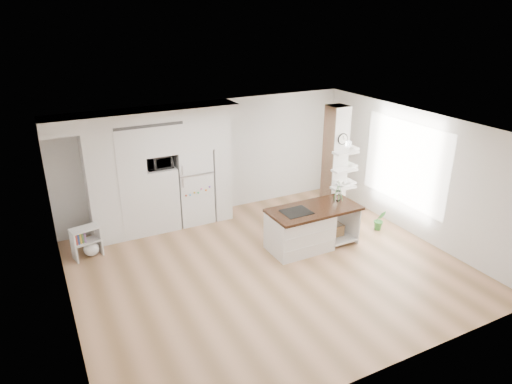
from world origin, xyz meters
TOP-DOWN VIEW (x-y plane):
  - floor at (0.00, 0.00)m, footprint 7.00×6.00m
  - room at (0.00, 0.00)m, footprint 7.04×6.04m
  - cabinet_wall at (-1.45, 2.67)m, footprint 4.00×0.71m
  - refrigerator at (-0.53, 2.68)m, footprint 0.78×0.69m
  - column at (2.38, 1.13)m, footprint 0.69×0.90m
  - window at (3.48, 0.30)m, footprint 0.00×2.40m
  - pendant_light at (1.70, 0.15)m, footprint 0.12×0.12m
  - kitchen_island at (1.03, 0.40)m, footprint 1.90×0.92m
  - bookshelf at (-2.98, 2.05)m, footprint 0.59×0.42m
  - floor_plant_a at (2.98, 0.34)m, footprint 0.31×0.28m
  - floor_plant_b at (2.50, 1.70)m, footprint 0.37×0.37m
  - microwave at (-1.27, 2.62)m, footprint 0.54×0.37m
  - shelf_plant at (2.63, 1.30)m, footprint 0.27×0.23m
  - decor_bowl at (2.30, 0.90)m, footprint 0.22×0.22m

SIDE VIEW (x-z plane):
  - floor at x=0.00m, z-range -0.01..0.01m
  - floor_plant_a at x=2.98m, z-range 0.00..0.47m
  - floor_plant_b at x=2.50m, z-range 0.00..0.52m
  - bookshelf at x=-2.98m, z-range -0.04..0.60m
  - kitchen_island at x=1.03m, z-range -0.26..1.16m
  - refrigerator at x=-0.53m, z-range 0.00..1.75m
  - decor_bowl at x=2.30m, z-range 0.98..1.03m
  - column at x=2.38m, z-range 0.00..2.70m
  - window at x=3.48m, z-range 0.30..2.70m
  - cabinet_wall at x=-1.45m, z-range 0.16..2.86m
  - shelf_plant at x=2.63m, z-range 1.38..1.67m
  - microwave at x=-1.27m, z-range 1.42..1.72m
  - room at x=0.00m, z-range 0.50..3.22m
  - pendant_light at x=1.70m, z-range 2.07..2.17m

